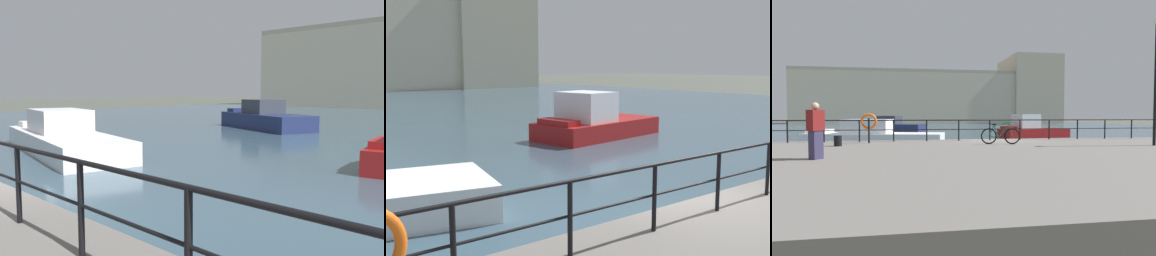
{
  "view_description": "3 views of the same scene",
  "coord_description": "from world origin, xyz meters",
  "views": [
    {
      "loc": [
        8.36,
        -2.93,
        2.54
      ],
      "look_at": [
        -1.29,
        6.89,
        1.25
      ],
      "focal_mm": 37.72,
      "sensor_mm": 36.0,
      "label": 1
    },
    {
      "loc": [
        -7.23,
        -5.51,
        3.31
      ],
      "look_at": [
        0.78,
        4.73,
        1.52
      ],
      "focal_mm": 43.49,
      "sensor_mm": 36.0,
      "label": 2
    },
    {
      "loc": [
        -4.2,
        -16.44,
        2.05
      ],
      "look_at": [
        -0.85,
        4.85,
        1.13
      ],
      "focal_mm": 28.95,
      "sensor_mm": 36.0,
      "label": 3
    }
  ],
  "objects": [
    {
      "name": "moored_cabin_cruiser",
      "position": [
        -6.89,
        19.48,
        0.69
      ],
      "size": [
        7.7,
        5.15,
        1.93
      ],
      "rotation": [
        0.0,
        0.0,
        2.77
      ],
      "color": "navy",
      "rests_on": "water_basin"
    },
    {
      "name": "moored_harbor_tender",
      "position": [
        -7.06,
        5.1,
        0.62
      ],
      "size": [
        9.48,
        4.46,
        1.74
      ],
      "rotation": [
        0.0,
        0.0,
        2.93
      ],
      "color": "white",
      "rests_on": "water_basin"
    }
  ]
}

